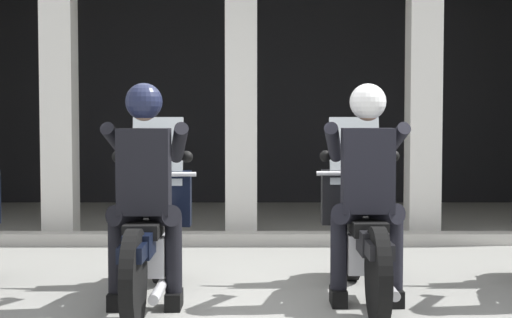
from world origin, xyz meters
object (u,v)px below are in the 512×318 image
(police_officer_center_right, at_px, (366,175))
(police_officer_center_left, at_px, (144,176))
(motorcycle_center_right, at_px, (361,230))
(motorcycle_center_left, at_px, (150,232))

(police_officer_center_right, bearing_deg, police_officer_center_left, -172.43)
(police_officer_center_left, relative_size, police_officer_center_right, 1.00)
(motorcycle_center_right, bearing_deg, police_officer_center_left, -162.35)
(motorcycle_center_right, distance_m, police_officer_center_right, 0.52)
(motorcycle_center_right, bearing_deg, police_officer_center_right, -86.26)
(motorcycle_center_left, xyz_separation_m, police_officer_center_right, (1.57, -0.19, 0.44))
(motorcycle_center_left, bearing_deg, police_officer_center_right, -10.48)
(motorcycle_center_right, relative_size, police_officer_center_right, 1.29)
(police_officer_center_left, bearing_deg, motorcycle_center_right, 9.92)
(police_officer_center_left, distance_m, police_officer_center_right, 1.57)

